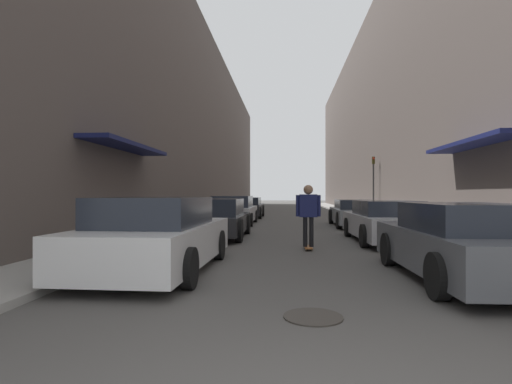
# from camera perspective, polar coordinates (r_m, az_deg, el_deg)

# --- Properties ---
(ground) EXTENTS (124.51, 124.51, 0.00)m
(ground) POSITION_cam_1_polar(r_m,az_deg,el_deg) (24.66, 4.90, -3.63)
(ground) COLOR #4C4947
(curb_strip_left) EXTENTS (1.80, 56.60, 0.12)m
(curb_strip_left) POSITION_cam_1_polar(r_m,az_deg,el_deg) (30.61, -3.88, -2.86)
(curb_strip_left) COLOR gray
(curb_strip_left) RESTS_ON ground
(curb_strip_right) EXTENTS (1.80, 56.60, 0.12)m
(curb_strip_right) POSITION_cam_1_polar(r_m,az_deg,el_deg) (30.70, 13.42, -2.85)
(curb_strip_right) COLOR gray
(curb_strip_right) RESTS_ON ground
(building_row_left) EXTENTS (4.90, 56.60, 12.79)m
(building_row_left) POSITION_cam_1_polar(r_m,az_deg,el_deg) (31.51, -9.17, 8.77)
(building_row_left) COLOR #564C47
(building_row_left) RESTS_ON ground
(building_row_right) EXTENTS (4.90, 56.60, 14.28)m
(building_row_right) POSITION_cam_1_polar(r_m,az_deg,el_deg) (31.77, 18.66, 10.07)
(building_row_right) COLOR #564C47
(building_row_right) RESTS_ON ground
(parked_car_left_0) EXTENTS (2.05, 4.50, 1.39)m
(parked_car_left_0) POSITION_cam_1_polar(r_m,az_deg,el_deg) (7.73, -13.98, -6.10)
(parked_car_left_0) COLOR silver
(parked_car_left_0) RESTS_ON ground
(parked_car_left_1) EXTENTS (1.99, 4.08, 1.29)m
(parked_car_left_1) POSITION_cam_1_polar(r_m,az_deg,el_deg) (13.26, -5.69, -3.84)
(parked_car_left_1) COLOR #232326
(parked_car_left_1) RESTS_ON ground
(parked_car_left_2) EXTENTS (2.06, 4.51, 1.35)m
(parked_car_left_2) POSITION_cam_1_polar(r_m,az_deg,el_deg) (19.05, -3.26, -2.69)
(parked_car_left_2) COLOR #B7B7BC
(parked_car_left_2) RESTS_ON ground
(parked_car_left_3) EXTENTS (2.01, 4.37, 1.23)m
(parked_car_left_3) POSITION_cam_1_polar(r_m,az_deg,el_deg) (24.35, -1.38, -2.23)
(parked_car_left_3) COLOR #232326
(parked_car_left_3) RESTS_ON ground
(parked_car_right_0) EXTENTS (1.85, 4.29, 1.30)m
(parked_car_right_0) POSITION_cam_1_polar(r_m,az_deg,el_deg) (7.52, 27.16, -6.52)
(parked_car_right_0) COLOR #515459
(parked_car_right_0) RESTS_ON ground
(parked_car_right_1) EXTENTS (1.92, 4.62, 1.25)m
(parked_car_right_1) POSITION_cam_1_polar(r_m,az_deg,el_deg) (12.66, 17.89, -4.06)
(parked_car_right_1) COLOR #B7B7BC
(parked_car_right_1) RESTS_ON ground
(parked_car_right_2) EXTENTS (1.88, 4.65, 1.19)m
(parked_car_right_2) POSITION_cam_1_polar(r_m,az_deg,el_deg) (18.35, 13.82, -2.93)
(parked_car_right_2) COLOR gray
(parked_car_right_2) RESTS_ON ground
(skateboarder) EXTENTS (0.64, 0.78, 1.68)m
(skateboarder) POSITION_cam_1_polar(r_m,az_deg,el_deg) (10.50, 7.48, -2.54)
(skateboarder) COLOR brown
(skateboarder) RESTS_ON ground
(manhole_cover) EXTENTS (0.70, 0.70, 0.02)m
(manhole_cover) POSITION_cam_1_polar(r_m,az_deg,el_deg) (4.95, 8.16, -17.23)
(manhole_cover) COLOR #332D28
(manhole_cover) RESTS_ON ground
(traffic_light) EXTENTS (0.16, 0.22, 3.63)m
(traffic_light) POSITION_cam_1_polar(r_m,az_deg,el_deg) (25.67, 16.43, 1.76)
(traffic_light) COLOR #2D2D2D
(traffic_light) RESTS_ON curb_strip_right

